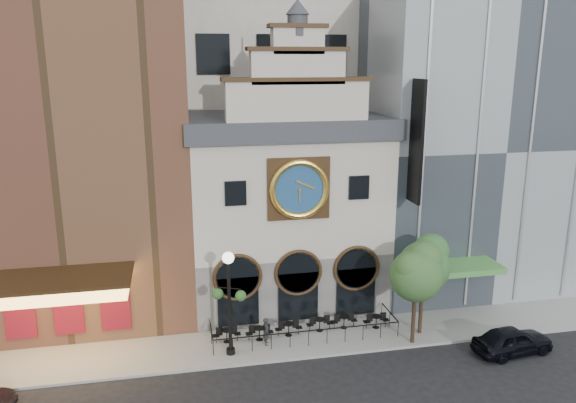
{
  "coord_description": "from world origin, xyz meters",
  "views": [
    {
      "loc": [
        -6.85,
        -26.38,
        15.75
      ],
      "look_at": [
        -0.19,
        6.0,
        7.28
      ],
      "focal_mm": 35.0,
      "sensor_mm": 36.0,
      "label": 1
    }
  ],
  "objects_px": {
    "tree_left": "(424,263)",
    "bistro_2": "(289,328)",
    "bistro_3": "(320,324)",
    "tree_right": "(417,271)",
    "bistro_0": "(227,335)",
    "bistro_5": "(376,321)",
    "lamppost": "(229,292)",
    "bistro_1": "(259,332)",
    "car_right": "(513,340)",
    "bistro_4": "(344,321)",
    "pedestrian": "(266,331)"
  },
  "relations": [
    {
      "from": "bistro_5",
      "to": "bistro_0",
      "type": "bearing_deg",
      "value": 179.67
    },
    {
      "from": "bistro_4",
      "to": "car_right",
      "type": "relative_size",
      "value": 0.35
    },
    {
      "from": "bistro_5",
      "to": "bistro_2",
      "type": "bearing_deg",
      "value": 178.84
    },
    {
      "from": "bistro_1",
      "to": "bistro_4",
      "type": "relative_size",
      "value": 1.0
    },
    {
      "from": "car_right",
      "to": "tree_right",
      "type": "height_order",
      "value": "tree_right"
    },
    {
      "from": "tree_left",
      "to": "pedestrian",
      "type": "bearing_deg",
      "value": 177.43
    },
    {
      "from": "bistro_2",
      "to": "bistro_4",
      "type": "bearing_deg",
      "value": 4.08
    },
    {
      "from": "bistro_2",
      "to": "bistro_5",
      "type": "xyz_separation_m",
      "value": [
        5.3,
        -0.11,
        0.0
      ]
    },
    {
      "from": "bistro_3",
      "to": "bistro_4",
      "type": "relative_size",
      "value": 1.0
    },
    {
      "from": "car_right",
      "to": "pedestrian",
      "type": "height_order",
      "value": "pedestrian"
    },
    {
      "from": "bistro_3",
      "to": "lamppost",
      "type": "xyz_separation_m",
      "value": [
        -5.41,
        -1.58,
        3.15
      ]
    },
    {
      "from": "bistro_0",
      "to": "tree_right",
      "type": "bearing_deg",
      "value": -11.42
    },
    {
      "from": "bistro_4",
      "to": "bistro_3",
      "type": "bearing_deg",
      "value": -177.88
    },
    {
      "from": "tree_left",
      "to": "lamppost",
      "type": "bearing_deg",
      "value": -178.81
    },
    {
      "from": "bistro_2",
      "to": "car_right",
      "type": "height_order",
      "value": "car_right"
    },
    {
      "from": "bistro_4",
      "to": "tree_left",
      "type": "bearing_deg",
      "value": -18.38
    },
    {
      "from": "bistro_0",
      "to": "bistro_2",
      "type": "relative_size",
      "value": 1.0
    },
    {
      "from": "pedestrian",
      "to": "tree_right",
      "type": "height_order",
      "value": "tree_right"
    },
    {
      "from": "bistro_2",
      "to": "pedestrian",
      "type": "relative_size",
      "value": 0.99
    },
    {
      "from": "bistro_4",
      "to": "pedestrian",
      "type": "height_order",
      "value": "pedestrian"
    },
    {
      "from": "tree_left",
      "to": "bistro_0",
      "type": "bearing_deg",
      "value": 174.37
    },
    {
      "from": "bistro_0",
      "to": "bistro_3",
      "type": "bearing_deg",
      "value": 2.54
    },
    {
      "from": "tree_right",
      "to": "bistro_3",
      "type": "bearing_deg",
      "value": 154.3
    },
    {
      "from": "pedestrian",
      "to": "tree_right",
      "type": "distance_m",
      "value": 8.99
    },
    {
      "from": "pedestrian",
      "to": "car_right",
      "type": "bearing_deg",
      "value": -98.1
    },
    {
      "from": "bistro_2",
      "to": "car_right",
      "type": "xyz_separation_m",
      "value": [
        11.67,
        -4.18,
        0.15
      ]
    },
    {
      "from": "bistro_0",
      "to": "bistro_2",
      "type": "height_order",
      "value": "same"
    },
    {
      "from": "bistro_0",
      "to": "bistro_2",
      "type": "xyz_separation_m",
      "value": [
        3.58,
        0.06,
        0.0
      ]
    },
    {
      "from": "tree_left",
      "to": "bistro_5",
      "type": "bearing_deg",
      "value": 155.77
    },
    {
      "from": "bistro_4",
      "to": "tree_right",
      "type": "bearing_deg",
      "value": -35.6
    },
    {
      "from": "bistro_5",
      "to": "car_right",
      "type": "relative_size",
      "value": 0.35
    },
    {
      "from": "bistro_3",
      "to": "tree_right",
      "type": "relative_size",
      "value": 0.27
    },
    {
      "from": "bistro_1",
      "to": "lamppost",
      "type": "bearing_deg",
      "value": -145.81
    },
    {
      "from": "bistro_4",
      "to": "car_right",
      "type": "distance_m",
      "value": 9.36
    },
    {
      "from": "bistro_0",
      "to": "tree_left",
      "type": "bearing_deg",
      "value": -5.63
    },
    {
      "from": "bistro_1",
      "to": "car_right",
      "type": "relative_size",
      "value": 0.35
    },
    {
      "from": "bistro_2",
      "to": "lamppost",
      "type": "height_order",
      "value": "lamppost"
    },
    {
      "from": "lamppost",
      "to": "tree_left",
      "type": "xyz_separation_m",
      "value": [
        11.14,
        0.23,
        0.72
      ]
    },
    {
      "from": "bistro_2",
      "to": "tree_left",
      "type": "xyz_separation_m",
      "value": [
        7.64,
        -1.16,
        3.87
      ]
    },
    {
      "from": "bistro_0",
      "to": "car_right",
      "type": "height_order",
      "value": "car_right"
    },
    {
      "from": "bistro_0",
      "to": "bistro_4",
      "type": "xyz_separation_m",
      "value": [
        7.0,
        0.3,
        0.0
      ]
    },
    {
      "from": "bistro_0",
      "to": "bistro_3",
      "type": "relative_size",
      "value": 1.0
    },
    {
      "from": "bistro_2",
      "to": "car_right",
      "type": "bearing_deg",
      "value": -19.69
    },
    {
      "from": "bistro_5",
      "to": "tree_left",
      "type": "xyz_separation_m",
      "value": [
        2.34,
        -1.05,
        3.87
      ]
    },
    {
      "from": "tree_right",
      "to": "bistro_1",
      "type": "bearing_deg",
      "value": 167.04
    },
    {
      "from": "tree_left",
      "to": "bistro_2",
      "type": "bearing_deg",
      "value": 171.37
    },
    {
      "from": "bistro_1",
      "to": "tree_right",
      "type": "relative_size",
      "value": 0.27
    },
    {
      "from": "tree_left",
      "to": "tree_right",
      "type": "bearing_deg",
      "value": -132.33
    },
    {
      "from": "bistro_2",
      "to": "bistro_4",
      "type": "xyz_separation_m",
      "value": [
        3.42,
        0.24,
        0.0
      ]
    },
    {
      "from": "bistro_1",
      "to": "lamppost",
      "type": "xyz_separation_m",
      "value": [
        -1.77,
        -1.2,
        3.15
      ]
    }
  ]
}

